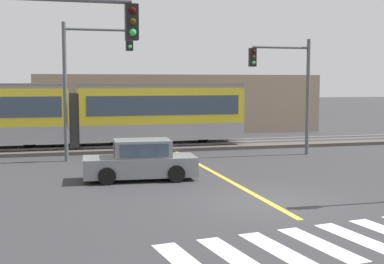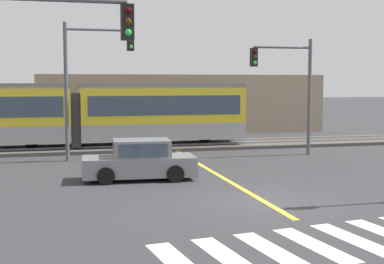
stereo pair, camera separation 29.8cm
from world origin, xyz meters
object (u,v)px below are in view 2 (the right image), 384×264
at_px(sedan_crossing, 139,161).
at_px(light_rail_tram, 75,112).
at_px(traffic_light_far_right, 290,79).
at_px(traffic_light_far_left, 88,70).
at_px(traffic_light_near_left, 35,67).

bearing_deg(sedan_crossing, light_rail_tram, 102.29).
height_order(sedan_crossing, traffic_light_far_right, traffic_light_far_right).
distance_m(sedan_crossing, traffic_light_far_left, 6.74).
bearing_deg(traffic_light_near_left, light_rail_tram, 84.82).
relative_size(traffic_light_far_left, traffic_light_near_left, 1.04).
bearing_deg(traffic_light_far_left, traffic_light_far_right, -4.24).
relative_size(traffic_light_far_right, traffic_light_near_left, 0.95).
bearing_deg(light_rail_tram, traffic_light_far_right, -23.92).
distance_m(sedan_crossing, traffic_light_near_left, 7.85).
distance_m(traffic_light_far_right, traffic_light_near_left, 16.11).
relative_size(sedan_crossing, traffic_light_far_left, 0.67).
bearing_deg(sedan_crossing, traffic_light_near_left, -119.15).
bearing_deg(light_rail_tram, sedan_crossing, -77.71).
height_order(sedan_crossing, traffic_light_far_left, traffic_light_far_left).
bearing_deg(traffic_light_far_right, light_rail_tram, 156.08).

